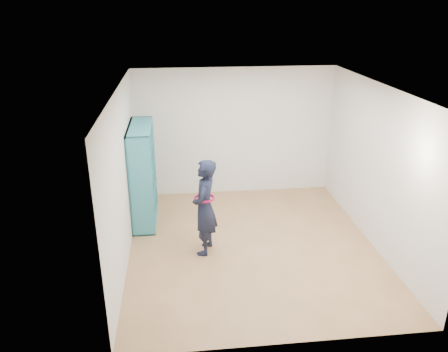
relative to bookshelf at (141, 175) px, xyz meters
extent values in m
plane|color=olive|center=(1.83, -1.18, -0.88)|extent=(4.50, 4.50, 0.00)
plane|color=white|center=(1.83, -1.18, 1.72)|extent=(4.50, 4.50, 0.00)
cube|color=silver|center=(-0.17, -1.18, 0.42)|extent=(0.02, 4.50, 2.60)
cube|color=silver|center=(3.83, -1.18, 0.42)|extent=(0.02, 4.50, 2.60)
cube|color=silver|center=(1.83, 1.07, 0.42)|extent=(4.00, 0.02, 2.60)
cube|color=silver|center=(1.83, -3.43, 0.42)|extent=(4.00, 0.02, 2.60)
cube|color=teal|center=(0.03, -0.65, 0.01)|extent=(0.39, 0.03, 1.78)
cube|color=teal|center=(0.03, 0.66, 0.01)|extent=(0.39, 0.03, 1.78)
cube|color=teal|center=(0.03, 0.00, -0.86)|extent=(0.39, 1.34, 0.03)
cube|color=teal|center=(0.03, 0.00, 0.89)|extent=(0.39, 1.34, 0.03)
cube|color=teal|center=(-0.15, 0.00, 0.01)|extent=(0.03, 1.34, 1.78)
cube|color=teal|center=(0.03, -0.21, 0.01)|extent=(0.36, 0.03, 1.73)
cube|color=teal|center=(0.03, 0.22, 0.01)|extent=(0.36, 0.03, 1.73)
cube|color=teal|center=(0.03, 0.00, -0.42)|extent=(0.36, 1.28, 0.03)
cube|color=teal|center=(0.03, 0.00, 0.01)|extent=(0.36, 1.28, 0.03)
cube|color=teal|center=(0.03, 0.00, 0.45)|extent=(0.36, 1.28, 0.03)
cube|color=beige|center=(0.05, -0.43, -0.80)|extent=(0.25, 0.16, 0.06)
cube|color=black|center=(0.07, -0.49, -0.27)|extent=(0.20, 0.18, 0.26)
cube|color=maroon|center=(0.07, -0.49, 0.15)|extent=(0.20, 0.18, 0.25)
cube|color=silver|center=(0.05, -0.43, 0.49)|extent=(0.25, 0.16, 0.06)
cube|color=navy|center=(0.07, -0.06, -0.71)|extent=(0.20, 0.18, 0.25)
cube|color=brown|center=(0.07, -0.06, -0.27)|extent=(0.20, 0.18, 0.27)
cube|color=#BFB28C|center=(0.05, 0.00, 0.06)|extent=(0.25, 0.16, 0.06)
cube|color=#26594C|center=(0.07, -0.06, 0.58)|extent=(0.20, 0.18, 0.25)
cube|color=beige|center=(0.07, 0.36, -0.72)|extent=(0.20, 0.18, 0.22)
cube|color=black|center=(0.05, 0.42, -0.37)|extent=(0.25, 0.16, 0.06)
cube|color=maroon|center=(0.07, 0.36, 0.17)|extent=(0.20, 0.18, 0.28)
cube|color=silver|center=(0.07, 0.36, 0.62)|extent=(0.20, 0.18, 0.33)
imported|color=black|center=(1.05, -1.26, -0.09)|extent=(0.52, 0.65, 1.57)
torus|color=#A10C47|center=(1.05, -1.26, 0.07)|extent=(0.40, 0.40, 0.04)
cube|color=silver|center=(0.95, -1.13, 0.01)|extent=(0.02, 0.09, 0.12)
cube|color=black|center=(0.95, -1.13, 0.01)|extent=(0.02, 0.09, 0.12)
camera|label=1|loc=(0.66, -7.37, 2.90)|focal=35.00mm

